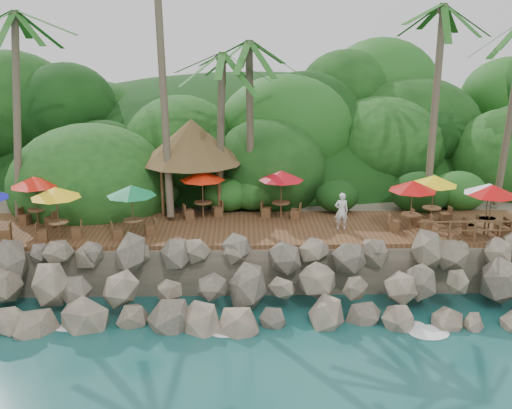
{
  "coord_description": "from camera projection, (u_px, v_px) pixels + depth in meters",
  "views": [
    {
      "loc": [
        -0.63,
        -21.21,
        11.31
      ],
      "look_at": [
        0.0,
        6.0,
        3.4
      ],
      "focal_mm": 42.92,
      "sensor_mm": 36.0,
      "label": 1
    }
  ],
  "objects": [
    {
      "name": "palapa",
      "position": [
        192.0,
        141.0,
        30.84
      ],
      "size": [
        5.24,
        5.24,
        4.6
      ],
      "color": "brown",
      "rests_on": "ground"
    },
    {
      "name": "ground",
      "position": [
        260.0,
        333.0,
        23.54
      ],
      "size": [
        140.0,
        140.0,
        0.0
      ],
      "primitive_type": "plane",
      "color": "#19514F",
      "rests_on": "ground"
    },
    {
      "name": "seawall",
      "position": [
        258.0,
        284.0,
        25.14
      ],
      "size": [
        29.0,
        4.0,
        2.3
      ],
      "primitive_type": null,
      "color": "gray",
      "rests_on": "ground"
    },
    {
      "name": "railing",
      "position": [
        500.0,
        229.0,
        26.46
      ],
      "size": [
        7.2,
        0.1,
        1.0
      ],
      "color": "brown",
      "rests_on": "terrace"
    },
    {
      "name": "dining_clusters",
      "position": [
        253.0,
        189.0,
        27.7
      ],
      "size": [
        24.35,
        5.32,
        2.38
      ],
      "color": "brown",
      "rests_on": "terrace"
    },
    {
      "name": "jungle_hill",
      "position": [
        251.0,
        183.0,
        46.1
      ],
      "size": [
        44.8,
        28.0,
        15.4
      ],
      "primitive_type": "ellipsoid",
      "color": "#143811",
      "rests_on": "ground"
    },
    {
      "name": "jungle_foliage",
      "position": [
        253.0,
        217.0,
        37.94
      ],
      "size": [
        44.0,
        16.0,
        12.0
      ],
      "primitive_type": null,
      "color": "#143811",
      "rests_on": "ground"
    },
    {
      "name": "foam_line",
      "position": [
        259.0,
        328.0,
        23.82
      ],
      "size": [
        25.2,
        0.8,
        0.06
      ],
      "color": "white",
      "rests_on": "ground"
    },
    {
      "name": "palms",
      "position": [
        269.0,
        13.0,
        28.64
      ],
      "size": [
        30.23,
        6.78,
        14.15
      ],
      "color": "brown",
      "rests_on": "ground"
    },
    {
      "name": "land_base",
      "position": [
        252.0,
        196.0,
        38.6
      ],
      "size": [
        32.0,
        25.2,
        2.1
      ],
      "primitive_type": "cube",
      "color": "gray",
      "rests_on": "ground"
    },
    {
      "name": "terrace",
      "position": [
        256.0,
        229.0,
        28.68
      ],
      "size": [
        26.0,
        5.0,
        0.2
      ],
      "primitive_type": "cube",
      "color": "brown",
      "rests_on": "land_base"
    },
    {
      "name": "waiter",
      "position": [
        341.0,
        211.0,
        28.13
      ],
      "size": [
        0.64,
        0.42,
        1.74
      ],
      "primitive_type": "imported",
      "rotation": [
        0.0,
        0.0,
        3.15
      ],
      "color": "white",
      "rests_on": "terrace"
    }
  ]
}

